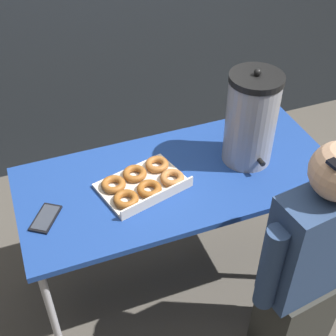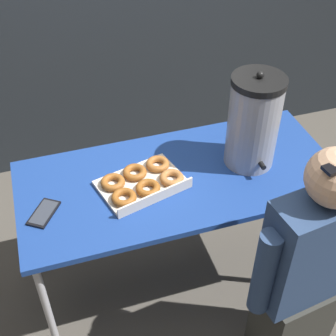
% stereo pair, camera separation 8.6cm
% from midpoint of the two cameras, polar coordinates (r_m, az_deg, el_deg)
% --- Properties ---
extents(ground_plane, '(12.00, 12.00, 0.00)m').
position_cam_midpoint_polar(ground_plane, '(2.62, 0.13, -13.11)').
color(ground_plane, '#4C473F').
extents(folding_table, '(1.42, 0.64, 0.74)m').
position_cam_midpoint_polar(folding_table, '(2.10, 0.16, -2.01)').
color(folding_table, navy).
rests_on(folding_table, ground).
extents(donut_box, '(0.41, 0.33, 0.05)m').
position_cam_midpoint_polar(donut_box, '(2.00, -4.31, -1.87)').
color(donut_box, beige).
rests_on(donut_box, folding_table).
extents(coffee_urn, '(0.23, 0.26, 0.46)m').
position_cam_midpoint_polar(coffee_urn, '(2.06, 8.92, 5.90)').
color(coffee_urn, '#939399').
rests_on(coffee_urn, folding_table).
extents(cell_phone, '(0.15, 0.17, 0.01)m').
position_cam_midpoint_polar(cell_phone, '(1.95, -15.92, -5.92)').
color(cell_phone, black).
rests_on(cell_phone, folding_table).
extents(person_seated, '(0.52, 0.25, 1.20)m').
position_cam_midpoint_polar(person_seated, '(2.01, 15.65, -11.47)').
color(person_seated, '#33332D').
rests_on(person_seated, ground).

